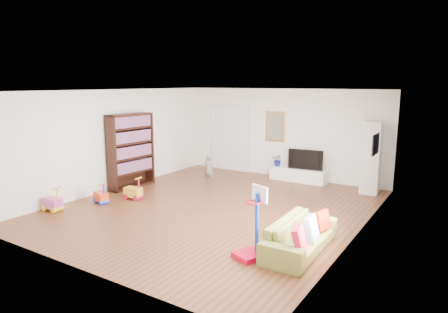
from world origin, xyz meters
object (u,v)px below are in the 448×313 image
Objects in this scene: media_console at (298,175)px; sofa at (300,235)px; bookshelf at (131,151)px; basketball_hoop at (251,223)px.

sofa reaches higher than media_console.
bookshelf is 1.68× the size of basketball_hoop.
sofa is at bearing -12.37° from bookshelf.
media_console is at bearing 21.50° from sofa.
bookshelf is at bearing -139.53° from media_console.
basketball_hoop reaches higher than sofa.
media_console is at bearing 43.49° from bookshelf.
media_console is at bearing 124.88° from basketball_hoop.
bookshelf is 5.50m from basketball_hoop.
media_console is 0.81× the size of bookshelf.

